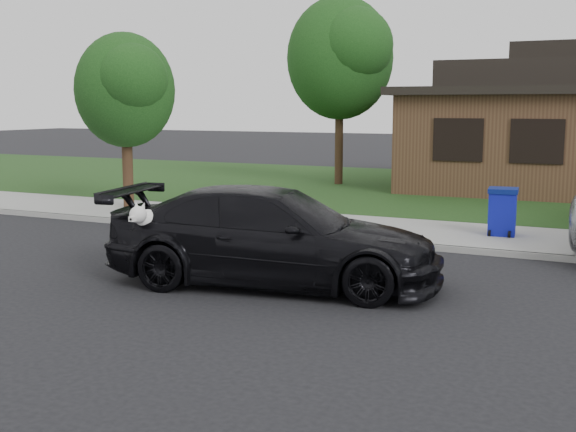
% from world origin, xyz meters
% --- Properties ---
extents(ground, '(120.00, 120.00, 0.00)m').
position_xyz_m(ground, '(0.00, 0.00, 0.00)').
color(ground, black).
rests_on(ground, ground).
extents(sidewalk, '(60.00, 3.00, 0.12)m').
position_xyz_m(sidewalk, '(0.00, 5.00, 0.06)').
color(sidewalk, gray).
rests_on(sidewalk, ground).
extents(curb, '(60.00, 0.12, 0.12)m').
position_xyz_m(curb, '(0.00, 3.50, 0.06)').
color(curb, gray).
rests_on(curb, ground).
extents(lawn, '(60.00, 13.00, 0.13)m').
position_xyz_m(lawn, '(0.00, 13.00, 0.07)').
color(lawn, '#193814').
rests_on(lawn, ground).
extents(sedan, '(5.60, 3.01, 1.54)m').
position_xyz_m(sedan, '(-0.51, -0.24, 0.77)').
color(sedan, black).
rests_on(sedan, ground).
extents(recycling_bin, '(0.65, 0.67, 0.99)m').
position_xyz_m(recycling_bin, '(2.20, 5.17, 0.62)').
color(recycling_bin, '#0D1396').
rests_on(recycling_bin, sidewalk).
extents(tree_0, '(3.78, 3.60, 6.34)m').
position_xyz_m(tree_0, '(-4.34, 12.88, 4.48)').
color(tree_0, '#332114').
rests_on(tree_0, ground).
extents(tree_2, '(2.73, 2.60, 4.59)m').
position_xyz_m(tree_2, '(-7.38, 5.11, 3.27)').
color(tree_2, '#332114').
rests_on(tree_2, ground).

